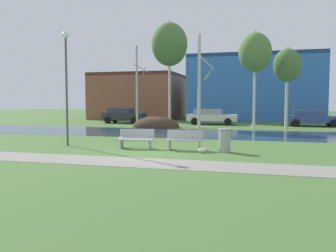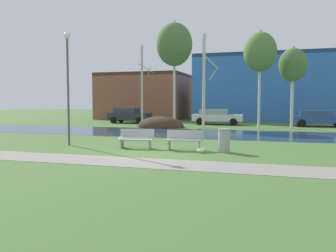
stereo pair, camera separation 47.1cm
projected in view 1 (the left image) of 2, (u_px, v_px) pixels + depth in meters
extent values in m
plane|color=#476B33|center=(196.00, 132.00, 24.01)|extent=(120.00, 120.00, 0.00)
cube|color=gray|center=(133.00, 162.00, 12.09)|extent=(60.00, 1.88, 0.01)
cube|color=#284256|center=(193.00, 133.00, 23.05)|extent=(80.00, 6.82, 0.01)
ellipsoid|color=#423021|center=(156.00, 127.00, 28.38)|extent=(3.95, 2.64, 1.82)
cube|color=#9EA0A3|center=(136.00, 139.00, 15.58)|extent=(1.64, 0.65, 0.15)
cube|color=#9EA0A3|center=(137.00, 133.00, 15.84)|extent=(1.60, 0.26, 0.40)
cube|color=#9EA0A3|center=(122.00, 143.00, 15.75)|extent=(0.09, 0.43, 0.45)
cube|color=#9EA0A3|center=(150.00, 144.00, 15.56)|extent=(0.09, 0.43, 0.45)
cylinder|color=#9EA0A3|center=(122.00, 135.00, 15.69)|extent=(0.07, 0.28, 0.04)
cylinder|color=#9EA0A3|center=(150.00, 136.00, 15.49)|extent=(0.07, 0.28, 0.04)
cube|color=#9EA0A3|center=(185.00, 140.00, 15.00)|extent=(1.64, 0.65, 0.05)
cube|color=#9EA0A3|center=(185.00, 134.00, 15.26)|extent=(1.60, 0.26, 0.40)
cube|color=#9EA0A3|center=(170.00, 145.00, 15.17)|extent=(0.09, 0.43, 0.45)
cube|color=#9EA0A3|center=(200.00, 145.00, 14.97)|extent=(0.09, 0.43, 0.45)
cylinder|color=#9EA0A3|center=(170.00, 137.00, 15.11)|extent=(0.07, 0.28, 0.04)
cylinder|color=#9EA0A3|center=(200.00, 137.00, 14.91)|extent=(0.07, 0.28, 0.04)
cylinder|color=#999B9E|center=(225.00, 140.00, 14.51)|extent=(0.49, 0.49, 0.98)
torus|color=#5B5D5E|center=(225.00, 129.00, 14.47)|extent=(0.52, 0.52, 0.04)
ellipsoid|color=white|center=(202.00, 150.00, 14.23)|extent=(0.32, 0.15, 0.15)
sphere|color=white|center=(205.00, 149.00, 14.19)|extent=(0.10, 0.10, 0.10)
cone|color=gold|center=(206.00, 149.00, 14.17)|extent=(0.06, 0.03, 0.03)
cylinder|color=gold|center=(202.00, 152.00, 14.20)|extent=(0.01, 0.01, 0.10)
cylinder|color=gold|center=(202.00, 152.00, 14.26)|extent=(0.01, 0.01, 0.10)
cylinder|color=#4C4C51|center=(67.00, 92.00, 16.50)|extent=(0.10, 0.10, 5.12)
sphere|color=white|center=(65.00, 35.00, 16.31)|extent=(0.32, 0.32, 0.32)
cylinder|color=#BCB7A8|center=(137.00, 86.00, 30.14)|extent=(0.18, 0.18, 6.97)
cylinder|color=#BCB7A8|center=(144.00, 72.00, 30.27)|extent=(0.67, 0.94, 0.82)
cylinder|color=#BCB7A8|center=(140.00, 68.00, 29.37)|extent=(1.05, 1.02, 0.75)
cylinder|color=beige|center=(169.00, 74.00, 29.03)|extent=(0.19, 0.19, 8.82)
ellipsoid|color=#4C7038|center=(169.00, 44.00, 28.86)|extent=(3.00, 3.00, 3.60)
cylinder|color=beige|center=(199.00, 81.00, 27.66)|extent=(0.25, 0.25, 7.48)
cylinder|color=beige|center=(209.00, 74.00, 27.90)|extent=(0.94, 1.32, 0.94)
cylinder|color=beige|center=(206.00, 61.00, 26.79)|extent=(1.11, 1.08, 1.12)
cylinder|color=beige|center=(255.00, 80.00, 26.49)|extent=(0.19, 0.19, 7.52)
ellipsoid|color=#567A3D|center=(255.00, 52.00, 26.34)|extent=(2.49, 2.49, 2.99)
cylinder|color=beige|center=(287.00, 88.00, 27.11)|extent=(0.23, 0.23, 6.35)
ellipsoid|color=#4C7038|center=(287.00, 65.00, 26.98)|extent=(2.15, 2.15, 2.58)
cube|color=#282B30|center=(124.00, 116.00, 33.96)|extent=(4.07, 1.82, 0.69)
cube|color=#2F3648|center=(121.00, 110.00, 34.00)|extent=(2.29, 1.59, 0.47)
cylinder|color=black|center=(140.00, 120.00, 34.51)|extent=(0.64, 0.23, 0.64)
cylinder|color=black|center=(134.00, 120.00, 32.80)|extent=(0.64, 0.23, 0.64)
cylinder|color=black|center=(115.00, 119.00, 35.17)|extent=(0.64, 0.23, 0.64)
cylinder|color=black|center=(108.00, 120.00, 33.46)|extent=(0.64, 0.23, 0.64)
cube|color=silver|center=(212.00, 118.00, 32.02)|extent=(4.57, 1.79, 0.61)
cube|color=#949AAC|center=(208.00, 112.00, 32.07)|extent=(2.57, 1.56, 0.49)
cylinder|color=black|center=(229.00, 121.00, 32.51)|extent=(0.64, 0.23, 0.64)
cylinder|color=black|center=(228.00, 122.00, 30.84)|extent=(0.64, 0.23, 0.64)
cylinder|color=black|center=(198.00, 120.00, 33.24)|extent=(0.64, 0.23, 0.64)
cylinder|color=black|center=(195.00, 121.00, 31.57)|extent=(0.64, 0.23, 0.64)
cube|color=#2D4793|center=(313.00, 119.00, 29.59)|extent=(4.49, 1.83, 0.59)
cube|color=#32457F|center=(309.00, 113.00, 29.64)|extent=(2.52, 1.59, 0.46)
cylinder|color=black|center=(329.00, 122.00, 30.11)|extent=(0.64, 0.23, 0.64)
cylinder|color=black|center=(334.00, 123.00, 28.40)|extent=(0.64, 0.23, 0.64)
cylinder|color=black|center=(294.00, 122.00, 30.83)|extent=(0.64, 0.23, 0.64)
cylinder|color=black|center=(296.00, 123.00, 29.12)|extent=(0.64, 0.23, 0.64)
cube|color=brown|center=(139.00, 98.00, 43.02)|extent=(10.18, 8.50, 5.09)
cube|color=#4E2C21|center=(139.00, 76.00, 42.82)|extent=(10.18, 8.50, 0.40)
cube|color=#3870C6|center=(254.00, 90.00, 38.86)|extent=(14.31, 6.83, 6.85)
cube|color=navy|center=(255.00, 57.00, 38.60)|extent=(14.31, 6.83, 0.40)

